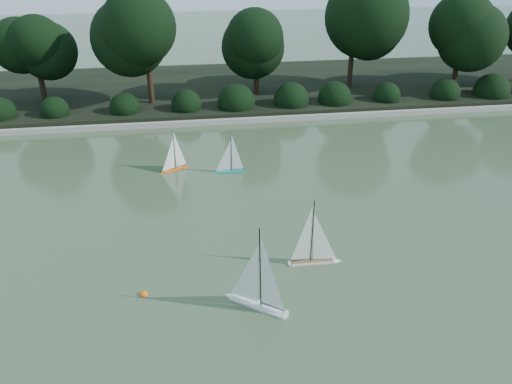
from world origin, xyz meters
TOP-DOWN VIEW (x-y plane):
  - ground at (0.00, 0.00)m, footprint 80.00×80.00m
  - pond_coping at (0.00, 9.00)m, footprint 40.00×0.35m
  - far_bank at (0.00, 13.00)m, footprint 40.00×8.00m
  - tree_line at (1.23, 11.44)m, footprint 26.31×3.93m
  - shrub_hedge at (0.00, 9.90)m, footprint 29.10×1.10m
  - sailboat_white_a at (-0.91, -0.71)m, footprint 1.09×0.91m
  - sailboat_white_b at (0.50, 0.36)m, footprint 1.09×0.20m
  - sailboat_orange at (-2.28, 5.25)m, footprint 0.84×0.51m
  - sailboat_teal at (-0.79, 4.90)m, footprint 0.91×0.18m
  - race_buoy at (-2.82, -0.14)m, footprint 0.15×0.15m

SIDE VIEW (x-z plane):
  - ground at x=0.00m, z-range 0.00..0.00m
  - race_buoy at x=-2.82m, z-range -0.08..0.08m
  - pond_coping at x=0.00m, z-range 0.00..0.18m
  - far_bank at x=0.00m, z-range 0.00..0.30m
  - sailboat_orange at x=-2.28m, z-range -0.42..0.80m
  - sailboat_teal at x=-0.79m, z-range -0.42..0.81m
  - sailboat_white_b at x=0.50m, z-range -0.52..0.98m
  - sailboat_white_a at x=-0.91m, z-range -0.59..1.13m
  - shrub_hedge at x=0.00m, z-range -0.10..1.00m
  - tree_line at x=1.23m, z-range 0.45..4.83m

